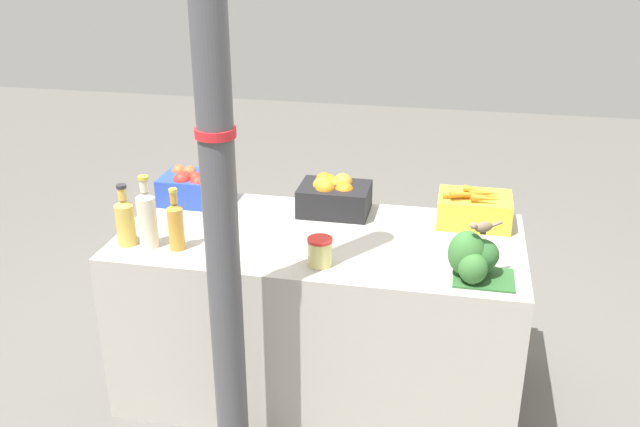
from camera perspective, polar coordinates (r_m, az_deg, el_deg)
The scene contains 12 objects.
ground_plane at distance 3.32m, azimuth 0.00°, elevation -13.55°, with size 10.00×10.00×0.00m, color #605E59.
market_table at distance 3.11m, azimuth 0.00°, elevation -8.03°, with size 1.66×0.78×0.75m, color #B7B2A8.
support_pole at distance 2.28m, azimuth -8.19°, elevation 3.58°, with size 0.13×0.13×2.46m.
apple_crate at distance 3.30m, azimuth -9.97°, elevation 2.14°, with size 0.31×0.23×0.16m.
orange_crate at distance 3.14m, azimuth 1.12°, elevation 1.53°, with size 0.31×0.23×0.17m.
carrot_crate at distance 3.10m, azimuth 12.25°, elevation 0.38°, with size 0.31×0.23×0.17m.
broccoli_pile at distance 2.64m, azimuth 12.13°, elevation -3.47°, with size 0.25×0.19×0.18m.
juice_bottle_golden at distance 2.93m, azimuth -15.32°, elevation -0.51°, with size 0.08×0.08×0.26m.
juice_bottle_cloudy at distance 2.88m, azimuth -13.66°, elevation -0.29°, with size 0.08×0.08×0.30m.
juice_bottle_amber at distance 2.84m, azimuth -11.47°, elevation -0.85°, with size 0.06×0.06×0.25m.
pickle_jar at distance 2.68m, azimuth -0.01°, elevation -3.07°, with size 0.10×0.10×0.11m.
sparrow_bird at distance 2.58m, azimuth 12.88°, elevation -1.05°, with size 0.12×0.08×0.05m.
Camera 1 is at (0.53, -2.61, 1.99)m, focal length 40.00 mm.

